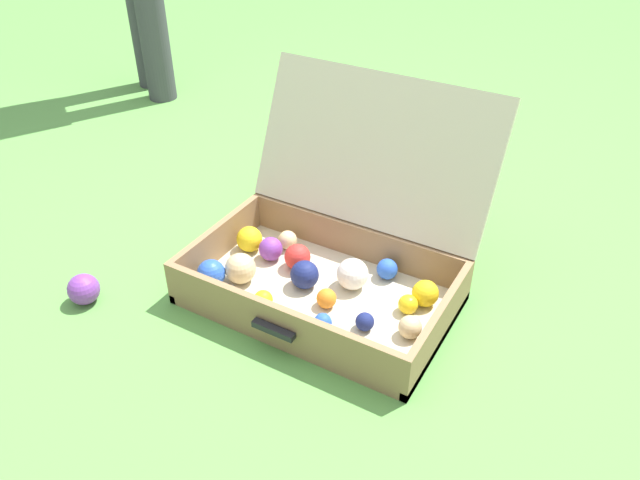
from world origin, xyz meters
The scene contains 3 objects.
ground_plane centered at (0.00, 0.00, 0.00)m, with size 16.00×16.00×0.00m, color #569342.
open_suitcase centered at (0.08, 0.02, 0.11)m, with size 0.67×0.60×0.50m.
stray_ball_on_grass centered at (-0.43, -0.36, 0.04)m, with size 0.08×0.08×0.08m, color purple.
Camera 1 is at (0.72, -1.13, 1.06)m, focal length 34.92 mm.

